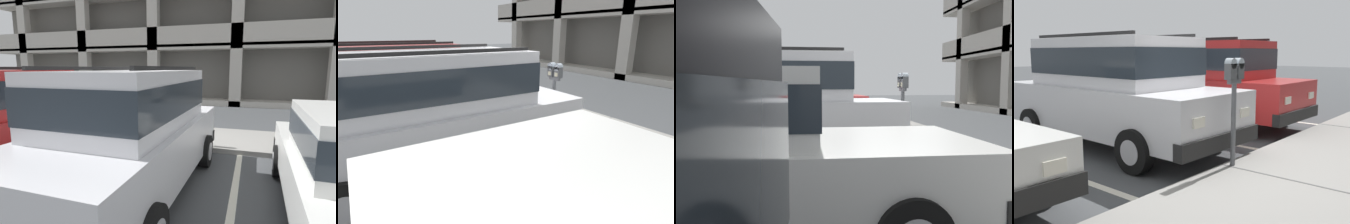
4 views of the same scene
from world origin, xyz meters
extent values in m
cube|color=#444749|center=(0.00, 0.00, -0.05)|extent=(80.00, 80.00, 0.10)
cube|color=gray|center=(0.00, 1.30, 0.06)|extent=(40.00, 2.20, 0.12)
cube|color=#606060|center=(-8.00, 1.30, 0.12)|extent=(0.03, 2.16, 0.00)
cube|color=#606060|center=(-4.00, 1.30, 0.12)|extent=(0.03, 2.16, 0.00)
cube|color=#606060|center=(0.00, 1.30, 0.12)|extent=(0.03, 2.16, 0.00)
cube|color=silver|center=(-4.50, -1.40, 0.00)|extent=(0.12, 4.80, 0.01)
cube|color=silver|center=(-1.50, -1.40, 0.00)|extent=(0.12, 4.80, 0.01)
cube|color=silver|center=(1.50, -1.40, 0.00)|extent=(0.12, 4.80, 0.01)
cube|color=silver|center=(-0.09, -2.16, 0.73)|extent=(1.95, 4.74, 0.80)
cube|color=silver|center=(-0.09, -2.21, 1.55)|extent=(1.68, 2.95, 0.84)
cube|color=#232B33|center=(-0.09, -2.21, 1.57)|extent=(1.71, 2.97, 0.46)
cube|color=black|center=(-0.04, 0.15, 0.45)|extent=(1.88, 0.20, 0.24)
cube|color=silver|center=(0.53, 0.19, 0.81)|extent=(0.24, 0.04, 0.14)
cube|color=silver|center=(-0.61, 0.22, 0.81)|extent=(0.24, 0.04, 0.14)
cylinder|color=black|center=(0.84, -0.72, 0.33)|extent=(0.21, 0.66, 0.66)
cylinder|color=#B2B2B7|center=(0.84, -0.72, 0.33)|extent=(0.23, 0.37, 0.36)
cylinder|color=black|center=(-0.96, -0.68, 0.33)|extent=(0.21, 0.66, 0.66)
cylinder|color=#B2B2B7|center=(-0.96, -0.68, 0.33)|extent=(0.23, 0.37, 0.36)
cylinder|color=black|center=(-1.03, -3.59, 0.33)|extent=(0.21, 0.66, 0.66)
cylinder|color=#B2B2B7|center=(-1.03, -3.59, 0.33)|extent=(0.23, 0.37, 0.36)
cube|color=black|center=(0.60, -2.22, 2.01)|extent=(0.11, 2.62, 0.05)
cube|color=black|center=(-0.78, -2.19, 2.01)|extent=(0.11, 2.62, 0.05)
cube|color=red|center=(-2.99, -2.22, 0.73)|extent=(1.91, 4.73, 0.80)
cube|color=red|center=(-2.99, -2.27, 1.55)|extent=(1.66, 2.94, 0.84)
cube|color=#232B33|center=(-2.99, -2.27, 1.57)|extent=(1.69, 2.96, 0.46)
cube|color=black|center=(-2.96, 0.09, 0.45)|extent=(1.88, 0.19, 0.24)
cube|color=black|center=(-3.03, -4.53, 0.45)|extent=(1.88, 0.19, 0.24)
cube|color=silver|center=(-2.39, 0.13, 0.81)|extent=(0.24, 0.03, 0.14)
cube|color=silver|center=(-3.53, 0.15, 0.81)|extent=(0.24, 0.03, 0.14)
cylinder|color=black|center=(-2.07, -0.78, 0.33)|extent=(0.21, 0.66, 0.66)
cylinder|color=#B2B2B7|center=(-2.07, -0.78, 0.33)|extent=(0.23, 0.37, 0.36)
cylinder|color=black|center=(-3.87, -0.75, 0.33)|extent=(0.21, 0.66, 0.66)
cylinder|color=#B2B2B7|center=(-3.87, -0.75, 0.33)|extent=(0.23, 0.37, 0.36)
cylinder|color=black|center=(-2.11, -3.69, 0.33)|extent=(0.21, 0.66, 0.66)
cylinder|color=#B2B2B7|center=(-2.11, -3.69, 0.33)|extent=(0.23, 0.37, 0.36)
cylinder|color=black|center=(-3.92, -3.66, 0.33)|extent=(0.21, 0.66, 0.66)
cylinder|color=#B2B2B7|center=(-3.92, -3.66, 0.33)|extent=(0.23, 0.37, 0.36)
cube|color=black|center=(-2.31, -2.28, 2.01)|extent=(0.09, 2.62, 0.05)
cube|color=black|center=(-3.68, -2.26, 2.01)|extent=(0.09, 2.62, 0.05)
cube|color=silver|center=(3.02, -2.21, 0.60)|extent=(1.79, 4.43, 0.60)
cube|color=silver|center=(3.02, -2.51, 1.22)|extent=(1.54, 2.01, 0.64)
cube|color=#232B33|center=(3.02, -2.51, 1.24)|extent=(1.56, 2.03, 0.35)
cube|color=black|center=(3.07, -0.05, 0.42)|extent=(1.74, 0.20, 0.24)
cube|color=silver|center=(3.59, -0.01, 0.66)|extent=(0.24, 0.03, 0.14)
cube|color=silver|center=(2.54, 0.01, 0.66)|extent=(0.24, 0.03, 0.14)
cylinder|color=black|center=(2.22, -0.83, 0.30)|extent=(0.17, 0.60, 0.60)
cylinder|color=#B2B2B7|center=(2.22, -0.83, 0.30)|extent=(0.19, 0.33, 0.33)
cylinder|color=#595B60|center=(-0.07, 0.35, 0.71)|extent=(0.07, 0.07, 1.17)
cube|color=#595B60|center=(-0.07, 0.35, 1.32)|extent=(0.28, 0.06, 0.06)
cube|color=#424447|center=(-0.17, 0.35, 1.46)|extent=(0.15, 0.11, 0.22)
cylinder|color=#8C99A3|center=(-0.17, 0.35, 1.57)|extent=(0.15, 0.11, 0.15)
cube|color=#B7B293|center=(-0.17, 0.29, 1.42)|extent=(0.08, 0.01, 0.08)
cube|color=#424447|center=(0.03, 0.35, 1.46)|extent=(0.15, 0.11, 0.22)
cylinder|color=#8C99A3|center=(0.03, 0.35, 1.57)|extent=(0.15, 0.11, 0.15)
cube|color=#B7B293|center=(0.03, 0.29, 1.42)|extent=(0.08, 0.01, 0.08)
cube|color=#B7B2A8|center=(-12.87, 8.34, 6.00)|extent=(0.60, 0.50, 12.00)
camera|label=1|loc=(1.69, -5.88, 2.01)|focal=28.00mm
camera|label=2|loc=(3.95, -3.45, 2.27)|focal=28.00mm
camera|label=3|loc=(6.10, -1.70, 1.40)|focal=35.00mm
camera|label=4|loc=(4.39, 3.10, 1.73)|focal=40.00mm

